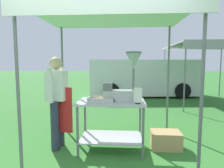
{
  "coord_description": "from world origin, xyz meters",
  "views": [
    {
      "loc": [
        0.43,
        -2.05,
        1.48
      ],
      "look_at": [
        0.21,
        1.35,
        1.13
      ],
      "focal_mm": 30.79,
      "sensor_mm": 36.0,
      "label": 1
    }
  ],
  "objects": [
    {
      "name": "vendor",
      "position": [
        -0.74,
        1.19,
        0.9
      ],
      "size": [
        0.46,
        0.54,
        1.61
      ],
      "color": "#2D3347",
      "rests_on": "ground"
    },
    {
      "name": "donut_fryer",
      "position": [
        0.42,
        1.17,
        1.18
      ],
      "size": [
        0.63,
        0.28,
        0.82
      ],
      "color": "#B7B7BC",
      "rests_on": "donut_cart"
    },
    {
      "name": "van_white",
      "position": [
        1.36,
        7.22,
        0.88
      ],
      "size": [
        5.12,
        2.41,
        1.69
      ],
      "color": "white",
      "rests_on": "ground"
    },
    {
      "name": "menu_sign",
      "position": [
        0.64,
        0.94,
        0.98
      ],
      "size": [
        0.13,
        0.05,
        0.26
      ],
      "color": "black",
      "rests_on": "donut_cart"
    },
    {
      "name": "neighbour_tent",
      "position": [
        3.56,
        5.48,
        2.15
      ],
      "size": [
        2.73,
        3.26,
        2.22
      ],
      "color": "slate",
      "rests_on": "ground"
    },
    {
      "name": "supply_crate",
      "position": [
        1.17,
        1.29,
        0.15
      ],
      "size": [
        0.51,
        0.37,
        0.3
      ],
      "color": "tan",
      "rests_on": "ground"
    },
    {
      "name": "donut_tray",
      "position": [
        0.07,
        1.09,
        0.9
      ],
      "size": [
        0.43,
        0.29,
        0.07
      ],
      "color": "#B7B7BC",
      "rests_on": "donut_cart"
    },
    {
      "name": "ground_plane",
      "position": [
        0.0,
        6.0,
        0.0
      ],
      "size": [
        70.0,
        70.0,
        0.0
      ],
      "primitive_type": "plane",
      "color": "#33702D"
    },
    {
      "name": "stall_canopy",
      "position": [
        0.21,
        1.25,
        2.25
      ],
      "size": [
        2.56,
        2.05,
        2.35
      ],
      "color": "slate",
      "rests_on": "ground"
    },
    {
      "name": "donut_cart",
      "position": [
        0.21,
        1.15,
        0.62
      ],
      "size": [
        1.13,
        0.69,
        0.87
      ],
      "color": "#B7B7BC",
      "rests_on": "ground"
    }
  ]
}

